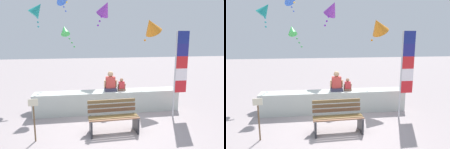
% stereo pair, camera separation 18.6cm
% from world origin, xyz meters
% --- Properties ---
extents(ground_plane, '(40.00, 40.00, 0.00)m').
position_xyz_m(ground_plane, '(0.00, 0.00, 0.00)').
color(ground_plane, gray).
extents(seawall_ledge, '(5.15, 0.61, 0.76)m').
position_xyz_m(seawall_ledge, '(0.00, 1.33, 0.38)').
color(seawall_ledge, '#B5BDB4').
rests_on(seawall_ledge, ground).
extents(park_bench, '(1.43, 0.65, 0.88)m').
position_xyz_m(park_bench, '(-0.07, -0.28, 0.41)').
color(park_bench, brown).
rests_on(park_bench, ground).
extents(person_adult, '(0.47, 0.34, 0.72)m').
position_xyz_m(person_adult, '(0.10, 1.36, 1.04)').
color(person_adult, '#333148').
rests_on(person_adult, seawall_ledge).
extents(person_child, '(0.29, 0.22, 0.45)m').
position_xyz_m(person_child, '(0.51, 1.36, 0.94)').
color(person_child, brown).
rests_on(person_child, seawall_ledge).
extents(flag_banner, '(0.45, 0.05, 2.87)m').
position_xyz_m(flag_banner, '(2.26, 0.50, 1.70)').
color(flag_banner, '#B7B7BC').
rests_on(flag_banner, ground).
extents(kite_purple, '(0.92, 0.98, 1.16)m').
position_xyz_m(kite_purple, '(0.16, 3.34, 3.85)').
color(kite_purple, purple).
extents(kite_orange, '(1.08, 1.02, 1.00)m').
position_xyz_m(kite_orange, '(1.81, 2.08, 3.08)').
color(kite_orange, orange).
extents(kite_teal, '(0.80, 0.75, 1.12)m').
position_xyz_m(kite_teal, '(-2.63, 3.43, 3.79)').
color(kite_teal, teal).
extents(kite_green, '(0.69, 0.64, 1.04)m').
position_xyz_m(kite_green, '(-1.55, 3.57, 2.94)').
color(kite_green, green).
extents(sign_post, '(0.24, 0.04, 1.14)m').
position_xyz_m(sign_post, '(-2.17, -0.53, 0.68)').
color(sign_post, brown).
rests_on(sign_post, ground).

